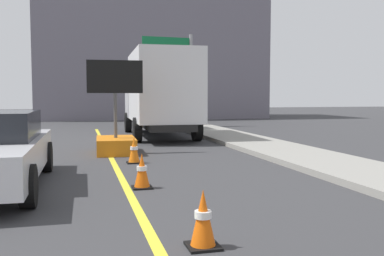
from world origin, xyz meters
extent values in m
cube|color=orange|center=(0.21, 14.65, 0.23)|extent=(1.17, 1.84, 0.45)
cylinder|color=#4C4C4C|center=(0.21, 14.65, 1.10)|extent=(0.10, 0.10, 1.30)
cube|color=black|center=(0.21, 14.65, 2.23)|extent=(1.60, 0.14, 0.95)
sphere|color=yellow|center=(0.76, 14.68, 2.23)|extent=(0.09, 0.09, 0.09)
sphere|color=yellow|center=(0.46, 14.69, 2.23)|extent=(0.09, 0.09, 0.09)
sphere|color=yellow|center=(0.16, 14.70, 2.23)|extent=(0.09, 0.09, 0.09)
sphere|color=yellow|center=(-0.14, 14.71, 2.23)|extent=(0.09, 0.09, 0.09)
sphere|color=yellow|center=(-0.31, 14.72, 2.41)|extent=(0.09, 0.09, 0.09)
sphere|color=yellow|center=(-0.31, 14.72, 2.04)|extent=(0.09, 0.09, 0.09)
cube|color=black|center=(2.37, 19.44, 0.57)|extent=(1.86, 7.08, 0.25)
cube|color=silver|center=(2.46, 21.97, 1.65)|extent=(2.37, 2.05, 1.90)
cube|color=silver|center=(2.33, 18.37, 2.02)|extent=(2.47, 4.86, 2.65)
cylinder|color=black|center=(1.36, 21.87, 0.45)|extent=(0.31, 0.91, 0.90)
cylinder|color=black|center=(3.56, 21.79, 0.45)|extent=(0.31, 0.91, 0.90)
cylinder|color=black|center=(1.20, 17.37, 0.45)|extent=(0.31, 0.91, 0.90)
cylinder|color=black|center=(3.40, 17.29, 0.45)|extent=(0.31, 0.91, 0.90)
cylinder|color=black|center=(-1.56, 8.69, 0.33)|extent=(0.23, 0.66, 0.66)
cylinder|color=black|center=(-1.52, 11.89, 0.33)|extent=(0.23, 0.66, 0.66)
cylinder|color=gray|center=(5.13, 24.88, 2.50)|extent=(0.18, 0.18, 5.00)
cube|color=#0F6033|center=(3.73, 24.77, 4.15)|extent=(2.60, 0.25, 1.30)
cube|color=white|center=(3.73, 24.81, 4.15)|extent=(1.82, 0.14, 0.18)
cube|color=slate|center=(4.56, 34.99, 5.44)|extent=(16.57, 7.21, 10.89)
cube|color=black|center=(0.49, 6.43, 0.01)|extent=(0.36, 0.36, 0.03)
cone|color=#EA5B0C|center=(0.49, 6.43, 0.34)|extent=(0.28, 0.28, 0.62)
cylinder|color=white|center=(0.49, 6.43, 0.37)|extent=(0.19, 0.19, 0.08)
cube|color=black|center=(0.27, 9.66, 0.01)|extent=(0.36, 0.36, 0.03)
cone|color=#EA5B0C|center=(0.27, 9.66, 0.33)|extent=(0.28, 0.28, 0.61)
cylinder|color=white|center=(0.27, 9.66, 0.36)|extent=(0.19, 0.19, 0.08)
cube|color=black|center=(0.49, 12.61, 0.01)|extent=(0.36, 0.36, 0.03)
cone|color=orange|center=(0.49, 12.61, 0.34)|extent=(0.28, 0.28, 0.63)
cylinder|color=white|center=(0.49, 12.61, 0.37)|extent=(0.19, 0.19, 0.08)
camera|label=1|loc=(-0.80, 1.98, 1.67)|focal=40.28mm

